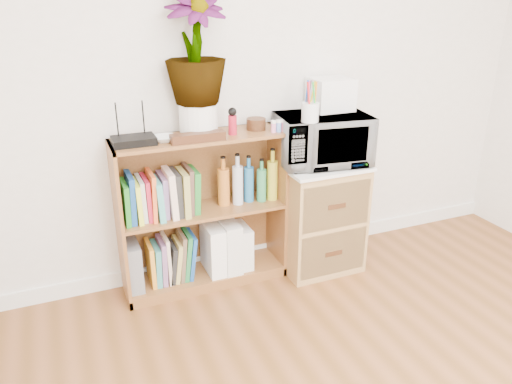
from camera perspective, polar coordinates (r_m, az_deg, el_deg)
skirting_board at (r=3.43m, az=-0.87°, el=-6.99°), size 4.00×0.02×0.10m
bookshelf at (r=3.02m, az=-6.11°, el=-2.34°), size 1.00×0.30×0.95m
wicker_unit at (r=3.28m, az=7.03°, el=-2.74°), size 0.50×0.45×0.70m
microwave at (r=3.09m, az=7.57°, el=6.00°), size 0.59×0.44×0.30m
pen_cup at (r=2.86m, az=6.21°, el=9.04°), size 0.10×0.10×0.11m
small_appliance at (r=3.16m, az=8.54°, el=10.98°), size 0.25×0.21×0.20m
router at (r=2.76m, az=-13.80°, el=5.73°), size 0.23×0.15×0.04m
white_bowl at (r=2.78m, az=-10.46°, el=6.02°), size 0.13×0.13×0.03m
plant_pot at (r=2.85m, az=-6.59°, el=8.24°), size 0.21×0.21×0.18m
potted_plant at (r=2.78m, az=-6.95°, el=16.00°), size 0.33×0.33×0.59m
trinket_box at (r=2.75m, az=-6.67°, el=6.25°), size 0.30×0.08×0.05m
kokeshi_doll at (r=2.86m, az=-2.70°, el=7.65°), size 0.05×0.05×0.11m
wooden_bowl at (r=2.97m, az=0.00°, el=7.78°), size 0.11×0.11×0.07m
paint_jars at (r=2.92m, az=2.61°, el=7.36°), size 0.10×0.04×0.05m
file_box at (r=3.06m, az=-13.93°, el=-8.04°), size 0.09×0.23×0.29m
magazine_holder_left at (r=3.13m, az=-4.94°, el=-6.41°), size 0.10×0.25×0.31m
magazine_holder_mid at (r=3.16m, az=-3.17°, el=-5.98°), size 0.10×0.26×0.32m
magazine_holder_right at (r=3.20m, az=-1.69°, el=-6.10°), size 0.09×0.22×0.27m
cookbooks at (r=2.91m, az=-10.77°, el=-0.34°), size 0.44×0.20×0.28m
liquor_bottles at (r=3.04m, az=-1.03°, el=1.49°), size 0.38×0.07×0.32m
lower_books at (r=3.10m, az=-9.73°, el=-7.51°), size 0.29×0.19×0.30m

